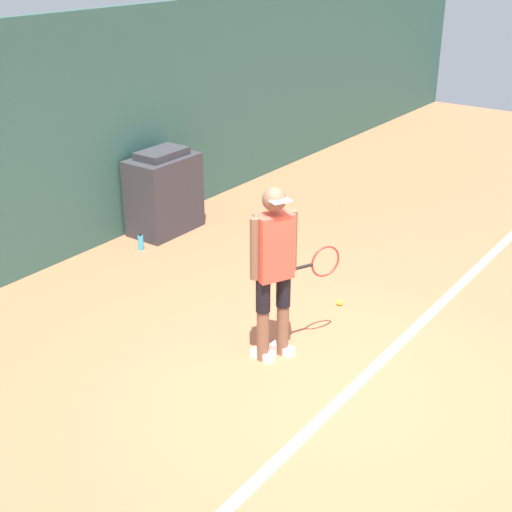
{
  "coord_description": "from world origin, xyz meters",
  "views": [
    {
      "loc": [
        -4.78,
        -2.81,
        3.75
      ],
      "look_at": [
        0.11,
        0.75,
        1.01
      ],
      "focal_mm": 50.0,
      "sensor_mm": 36.0,
      "label": 1
    }
  ],
  "objects_px": {
    "tennis_player": "(275,266)",
    "covered_chair": "(164,193)",
    "water_bottle": "(141,243)",
    "tennis_ball": "(340,303)"
  },
  "relations": [
    {
      "from": "tennis_player",
      "to": "water_bottle",
      "type": "height_order",
      "value": "tennis_player"
    },
    {
      "from": "tennis_player",
      "to": "water_bottle",
      "type": "bearing_deg",
      "value": 94.33
    },
    {
      "from": "tennis_player",
      "to": "covered_chair",
      "type": "height_order",
      "value": "tennis_player"
    },
    {
      "from": "tennis_player",
      "to": "water_bottle",
      "type": "distance_m",
      "value": 3.18
    },
    {
      "from": "tennis_player",
      "to": "covered_chair",
      "type": "relative_size",
      "value": 1.5
    },
    {
      "from": "covered_chair",
      "to": "water_bottle",
      "type": "height_order",
      "value": "covered_chair"
    },
    {
      "from": "tennis_player",
      "to": "tennis_ball",
      "type": "relative_size",
      "value": 25.37
    },
    {
      "from": "tennis_ball",
      "to": "tennis_player",
      "type": "bearing_deg",
      "value": 179.88
    },
    {
      "from": "tennis_player",
      "to": "covered_chair",
      "type": "bearing_deg",
      "value": 84.99
    },
    {
      "from": "tennis_player",
      "to": "tennis_ball",
      "type": "xyz_separation_m",
      "value": [
        1.28,
        -0.0,
        -0.93
      ]
    }
  ]
}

